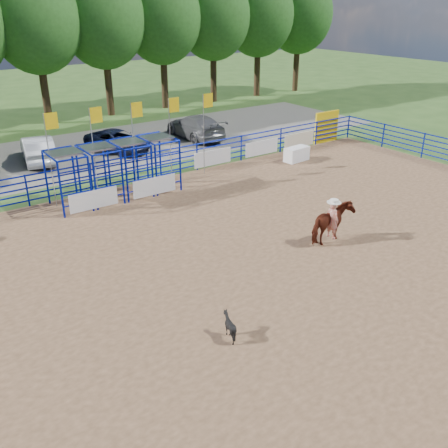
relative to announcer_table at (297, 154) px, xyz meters
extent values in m
plane|color=#406327|center=(-8.57, -8.11, -0.42)|extent=(120.00, 120.00, 0.00)
cube|color=#876343|center=(-8.57, -8.11, -0.41)|extent=(30.00, 20.00, 0.02)
cube|color=slate|center=(-8.57, 8.89, -0.41)|extent=(40.00, 10.00, 0.01)
cube|color=white|center=(0.00, 0.00, 0.00)|extent=(1.55, 0.83, 0.80)
imported|color=maroon|center=(-6.16, -8.54, 0.38)|extent=(1.94, 1.06, 1.56)
imported|color=#B32919|center=(-6.16, -8.54, 1.27)|extent=(0.42, 0.58, 1.47)
cylinder|color=white|center=(-6.16, -8.54, 2.03)|extent=(0.54, 0.54, 0.12)
imported|color=black|center=(-12.81, -11.07, -0.04)|extent=(0.86, 0.84, 0.71)
imported|color=#9CA0A5|center=(-12.16, 8.45, 0.34)|extent=(2.34, 4.75, 1.50)
imported|color=#141932|center=(-7.50, 7.92, 0.21)|extent=(3.34, 4.89, 1.24)
imported|color=#5B5B5D|center=(-1.94, 7.78, 0.36)|extent=(2.40, 5.38, 1.53)
cube|color=white|center=(-12.37, -0.34, 0.13)|extent=(2.20, 0.04, 0.85)
cube|color=white|center=(-9.37, -0.34, 0.13)|extent=(2.20, 0.04, 0.85)
cube|color=white|center=(-4.57, 1.85, 0.13)|extent=(2.40, 0.04, 0.85)
cube|color=white|center=(-1.07, 1.85, 0.13)|extent=(2.40, 0.04, 0.85)
cube|color=beige|center=(1.93, 1.85, 0.13)|extent=(2.40, 0.04, 0.90)
cube|color=#E5BA0C|center=(4.43, 1.99, 0.58)|extent=(2.00, 0.12, 2.00)
cylinder|color=#3F2B19|center=(-8.57, 17.89, 1.98)|extent=(0.56, 0.56, 4.80)
ellipsoid|color=#225019|center=(-8.57, 17.89, 7.14)|extent=(6.40, 6.40, 7.36)
cylinder|color=#3F2B19|center=(-3.57, 17.89, 1.98)|extent=(0.56, 0.56, 4.80)
ellipsoid|color=#225019|center=(-3.57, 17.89, 7.14)|extent=(6.40, 6.40, 7.36)
cylinder|color=#3F2B19|center=(1.43, 17.89, 1.98)|extent=(0.56, 0.56, 4.80)
ellipsoid|color=#225019|center=(1.43, 17.89, 7.14)|extent=(6.40, 6.40, 7.36)
cylinder|color=#3F2B19|center=(6.43, 17.89, 1.98)|extent=(0.56, 0.56, 4.80)
ellipsoid|color=#225019|center=(6.43, 17.89, 7.14)|extent=(6.40, 6.40, 7.36)
cylinder|color=#3F2B19|center=(11.43, 17.89, 1.98)|extent=(0.56, 0.56, 4.80)
ellipsoid|color=#225019|center=(11.43, 17.89, 7.14)|extent=(6.40, 6.40, 7.36)
cylinder|color=#3F2B19|center=(16.43, 17.89, 1.98)|extent=(0.56, 0.56, 4.80)
ellipsoid|color=#225019|center=(16.43, 17.89, 7.14)|extent=(6.40, 6.40, 7.36)
camera|label=1|loc=(-19.49, -20.22, 8.19)|focal=40.00mm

